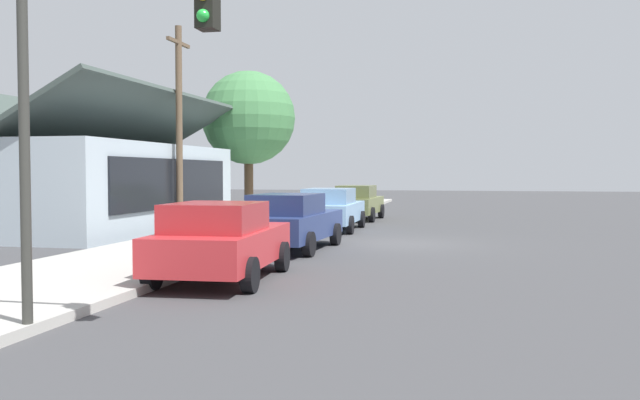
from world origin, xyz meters
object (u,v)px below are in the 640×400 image
object	(u,v)px
shade_tree	(248,118)
traffic_light_main	(95,71)
car_olive	(358,202)
utility_pole_wooden	(179,125)
car_navy	(291,221)
fire_hydrant_red	(309,214)
car_cherry	(221,241)
car_skyblue	(331,209)

from	to	relation	value
shade_tree	traffic_light_main	bearing A→B (deg)	-166.08
car_olive	utility_pole_wooden	size ratio (longest dim) A/B	0.59
car_navy	car_olive	xyz separation A→B (m)	(12.14, 0.08, -0.00)
car_olive	fire_hydrant_red	xyz separation A→B (m)	(-3.78, 1.40, -0.32)
shade_tree	car_cherry	bearing A→B (deg)	-163.09
car_olive	fire_hydrant_red	size ratio (longest dim) A/B	6.24
shade_tree	fire_hydrant_red	world-z (taller)	shade_tree
car_skyblue	shade_tree	world-z (taller)	shade_tree
car_skyblue	traffic_light_main	world-z (taller)	traffic_light_main
car_cherry	fire_hydrant_red	size ratio (longest dim) A/B	6.21
fire_hydrant_red	car_cherry	bearing A→B (deg)	-173.82
shade_tree	traffic_light_main	xyz separation A→B (m)	(-23.47, -5.81, -1.32)
utility_pole_wooden	shade_tree	bearing A→B (deg)	1.06
utility_pole_wooden	car_skyblue	bearing A→B (deg)	-72.46
fire_hydrant_red	car_olive	bearing A→B (deg)	-20.26
traffic_light_main	utility_pole_wooden	size ratio (longest dim) A/B	0.69
traffic_light_main	car_navy	bearing A→B (deg)	1.00
car_navy	shade_tree	world-z (taller)	shade_tree
car_cherry	utility_pole_wooden	size ratio (longest dim) A/B	0.59
car_olive	traffic_light_main	bearing A→B (deg)	-177.98
car_cherry	utility_pole_wooden	xyz separation A→B (m)	(10.22, 5.50, 3.11)
car_cherry	car_olive	distance (m)	17.62
traffic_light_main	car_olive	bearing A→B (deg)	0.67
car_cherry	car_olive	size ratio (longest dim) A/B	0.99
fire_hydrant_red	car_skyblue	bearing A→B (deg)	-145.76
shade_tree	utility_pole_wooden	bearing A→B (deg)	-178.94
shade_tree	traffic_light_main	world-z (taller)	shade_tree
traffic_light_main	utility_pole_wooden	xyz separation A→B (m)	(15.08, 5.66, 0.44)
car_navy	fire_hydrant_red	bearing A→B (deg)	12.64
car_skyblue	traffic_light_main	xyz separation A→B (m)	(-16.76, -0.34, 2.67)
traffic_light_main	car_skyblue	bearing A→B (deg)	1.17
car_cherry	traffic_light_main	size ratio (longest dim) A/B	0.85
car_olive	car_cherry	bearing A→B (deg)	-178.32
car_skyblue	car_navy	bearing A→B (deg)	-179.59
utility_pole_wooden	fire_hydrant_red	distance (m)	6.39
car_navy	shade_tree	distance (m)	14.83
utility_pole_wooden	car_cherry	bearing A→B (deg)	-151.72
car_navy	car_olive	world-z (taller)	same
car_skyblue	shade_tree	size ratio (longest dim) A/B	0.67
car_skyblue	utility_pole_wooden	distance (m)	6.39
car_cherry	fire_hydrant_red	world-z (taller)	car_cherry
car_skyblue	car_olive	bearing A→B (deg)	-1.82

